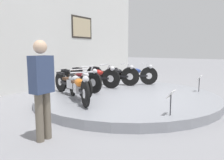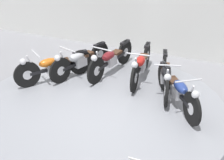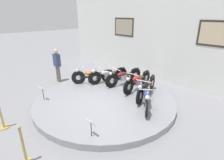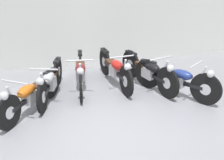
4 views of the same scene
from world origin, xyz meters
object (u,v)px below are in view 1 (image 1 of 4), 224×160
(motorcycle_blue, at_px, (132,74))
(info_placard_front_centre, at_px, (199,80))
(motorcycle_orange, at_px, (78,86))
(motorcycle_silver, at_px, (73,82))
(motorcycle_red, at_px, (94,76))
(motorcycle_maroon, at_px, (79,78))
(motorcycle_black, at_px, (113,74))
(visitor_standing, at_px, (42,85))
(info_placard_front_left, at_px, (171,97))

(motorcycle_blue, distance_m, info_placard_front_centre, 2.36)
(motorcycle_orange, relative_size, motorcycle_blue, 1.00)
(motorcycle_orange, height_order, info_placard_front_centre, motorcycle_orange)
(motorcycle_silver, distance_m, motorcycle_red, 1.51)
(motorcycle_maroon, relative_size, motorcycle_black, 1.02)
(motorcycle_blue, relative_size, visitor_standing, 0.98)
(motorcycle_orange, bearing_deg, motorcycle_blue, 0.04)
(info_placard_front_centre, height_order, visitor_standing, visitor_standing)
(info_placard_front_centre, bearing_deg, info_placard_front_left, 180.00)
(motorcycle_blue, bearing_deg, motorcycle_maroon, 154.57)
(motorcycle_silver, xyz_separation_m, motorcycle_red, (1.48, 0.33, 0.01))
(info_placard_front_left, bearing_deg, motorcycle_silver, 83.00)
(motorcycle_maroon, bearing_deg, motorcycle_black, -12.53)
(motorcycle_silver, relative_size, motorcycle_red, 0.95)
(motorcycle_black, distance_m, visitor_standing, 4.56)
(motorcycle_silver, height_order, motorcycle_red, motorcycle_red)
(info_placard_front_left, bearing_deg, info_placard_front_centre, 0.00)
(motorcycle_orange, xyz_separation_m, motorcycle_red, (1.88, 0.90, 0.02))
(motorcycle_blue, relative_size, info_placard_front_left, 3.21)
(motorcycle_silver, relative_size, motorcycle_black, 0.97)
(motorcycle_maroon, distance_m, motorcycle_red, 0.79)
(motorcycle_red, xyz_separation_m, info_placard_front_left, (-1.84, -3.25, -0.03))
(motorcycle_orange, bearing_deg, info_placard_front_left, -88.83)
(motorcycle_black, bearing_deg, motorcycle_orange, -167.48)
(motorcycle_orange, height_order, motorcycle_silver, motorcycle_silver)
(info_placard_front_left, xyz_separation_m, visitor_standing, (-1.83, 1.59, 0.37))
(motorcycle_orange, bearing_deg, visitor_standing, -156.69)
(motorcycle_black, bearing_deg, info_placard_front_left, -130.75)
(motorcycle_orange, relative_size, motorcycle_silver, 0.86)
(motorcycle_red, height_order, info_placard_front_centre, motorcycle_red)
(motorcycle_silver, relative_size, motorcycle_maroon, 0.96)
(motorcycle_silver, distance_m, info_placard_front_left, 2.95)
(motorcycle_orange, height_order, visitor_standing, visitor_standing)
(motorcycle_black, bearing_deg, motorcycle_maroon, 167.47)
(motorcycle_orange, relative_size, motorcycle_black, 0.84)
(info_placard_front_left, height_order, info_placard_front_centre, same)
(motorcycle_red, bearing_deg, info_placard_front_centre, -72.19)
(info_placard_front_left, bearing_deg, visitor_standing, 139.03)
(motorcycle_silver, height_order, motorcycle_blue, motorcycle_blue)
(motorcycle_orange, xyz_separation_m, motorcycle_blue, (2.98, 0.00, 0.01))
(visitor_standing, bearing_deg, info_placard_front_centre, -18.63)
(motorcycle_maroon, xyz_separation_m, info_placard_front_left, (-1.04, -3.25, -0.02))
(motorcycle_maroon, relative_size, info_placard_front_left, 3.88)
(info_placard_front_left, bearing_deg, motorcycle_maroon, 72.22)
(motorcycle_silver, xyz_separation_m, info_placard_front_left, (-0.36, -2.92, -0.01))
(motorcycle_maroon, xyz_separation_m, info_placard_front_centre, (1.84, -3.25, -0.02))
(motorcycle_black, xyz_separation_m, visitor_standing, (-4.35, -1.34, 0.34))
(motorcycle_silver, relative_size, visitor_standing, 1.14)
(info_placard_front_left, relative_size, info_placard_front_centre, 1.00)
(motorcycle_silver, bearing_deg, motorcycle_orange, -125.61)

